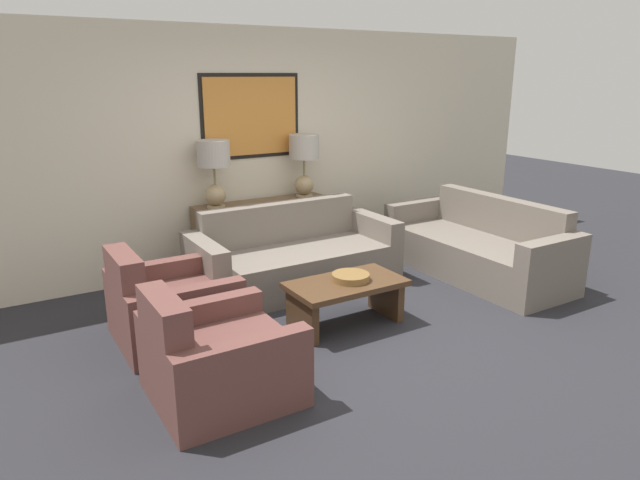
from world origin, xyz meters
TOP-DOWN VIEW (x-y plane):
  - ground_plane at (0.00, 0.00)m, footprint 20.00×20.00m
  - back_wall at (0.00, 2.35)m, footprint 8.39×0.12m
  - console_table at (0.00, 2.08)m, footprint 1.55×0.39m
  - table_lamp_left at (-0.55, 2.08)m, footprint 0.34×0.34m
  - table_lamp_right at (0.55, 2.08)m, footprint 0.34×0.34m
  - couch_by_back_wall at (0.00, 1.36)m, footprint 2.13×0.89m
  - couch_by_side at (1.93, 0.64)m, footprint 0.89×2.13m
  - coffee_table at (-0.07, 0.29)m, footprint 1.02×0.56m
  - decorative_bowl at (-0.02, 0.29)m, footprint 0.33×0.33m
  - armchair_near_back_wall at (-1.48, 0.82)m, footprint 0.93×0.90m
  - armchair_near_camera at (-1.48, -0.24)m, footprint 0.93×0.90m

SIDE VIEW (x-z plane):
  - ground_plane at x=0.00m, z-range 0.00..0.00m
  - armchair_near_back_wall at x=-1.48m, z-range -0.13..0.68m
  - armchair_near_camera at x=-1.48m, z-range -0.13..0.68m
  - couch_by_back_wall at x=0.00m, z-range -0.13..0.71m
  - couch_by_side at x=1.93m, z-range -0.13..0.71m
  - coffee_table at x=-0.07m, z-range 0.09..0.50m
  - console_table at x=0.00m, z-range 0.00..0.78m
  - decorative_bowl at x=-0.02m, z-range 0.41..0.47m
  - table_lamp_left at x=-0.55m, z-range 0.87..1.59m
  - table_lamp_right at x=0.55m, z-range 0.87..1.59m
  - back_wall at x=0.00m, z-range 0.01..2.66m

